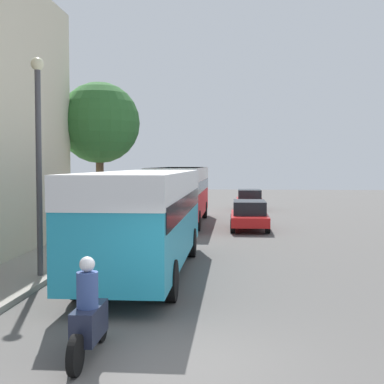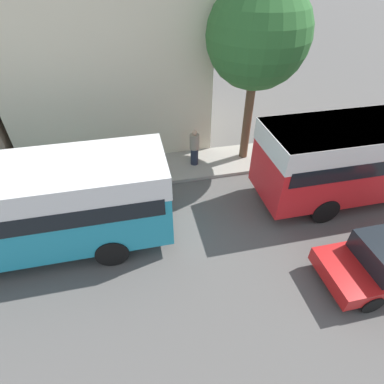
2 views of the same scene
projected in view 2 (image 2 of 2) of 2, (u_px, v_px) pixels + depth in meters
building_midblock at (103, 28)px, 13.10m from camera, size 6.47×8.38×9.74m
pedestrian_near_curb at (194, 147)px, 12.78m from camera, size 0.41×0.41×1.64m
street_tree at (258, 37)px, 10.64m from camera, size 3.75×3.75×6.89m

